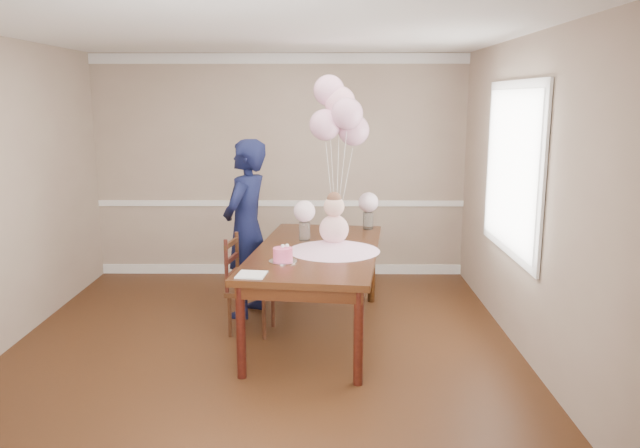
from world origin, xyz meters
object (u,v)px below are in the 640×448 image
(dining_chair_seat, at_px, (251,290))
(woman, at_px, (246,229))
(birthday_cake, at_px, (283,254))
(dining_table_top, at_px, (317,252))

(dining_chair_seat, distance_m, woman, 0.70)
(woman, bearing_deg, birthday_cake, 42.85)
(woman, bearing_deg, dining_table_top, 72.04)
(dining_chair_seat, height_order, woman, woman)
(dining_table_top, relative_size, dining_chair_seat, 5.49)
(dining_chair_seat, bearing_deg, birthday_cake, -46.94)
(birthday_cake, height_order, dining_chair_seat, birthday_cake)
(dining_chair_seat, relative_size, woman, 0.22)
(dining_table_top, bearing_deg, birthday_cake, -113.96)
(birthday_cake, distance_m, woman, 1.10)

